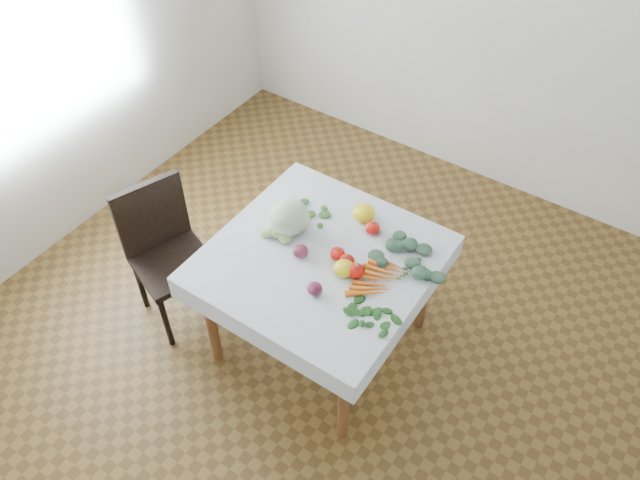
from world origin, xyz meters
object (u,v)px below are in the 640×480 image
object	(u,v)px
table	(320,269)
cabbage	(290,217)
chair	(164,245)
carrot_bunch	(378,277)
heirloom_back	(364,213)

from	to	relation	value
table	cabbage	distance (m)	0.32
chair	carrot_bunch	world-z (taller)	chair
heirloom_back	table	bearing A→B (deg)	-96.00
table	cabbage	xyz separation A→B (m)	(-0.25, 0.07, 0.20)
heirloom_back	chair	bearing A→B (deg)	-146.49
chair	heirloom_back	size ratio (longest dim) A/B	7.23
chair	cabbage	world-z (taller)	cabbage
chair	cabbage	xyz separation A→B (m)	(0.67, 0.33, 0.32)
table	chair	world-z (taller)	chair
heirloom_back	cabbage	bearing A→B (deg)	-133.38
cabbage	carrot_bunch	distance (m)	0.58
table	cabbage	size ratio (longest dim) A/B	4.62
table	cabbage	bearing A→B (deg)	164.37
chair	cabbage	distance (m)	0.82
cabbage	heirloom_back	distance (m)	0.42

